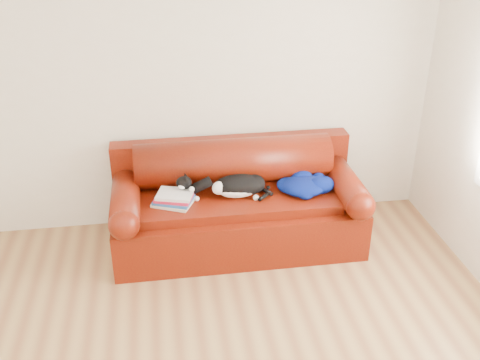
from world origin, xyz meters
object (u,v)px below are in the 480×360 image
at_px(cat, 238,186).
at_px(blanket, 305,184).
at_px(sofa_base, 237,220).
at_px(book_stack, 174,198).

distance_m(cat, blanket, 0.57).
distance_m(sofa_base, blanket, 0.66).
xyz_separation_m(sofa_base, blanket, (0.57, -0.05, 0.32)).
height_order(book_stack, cat, cat).
relative_size(cat, blanket, 1.20).
height_order(sofa_base, cat, cat).
bearing_deg(sofa_base, cat, -85.98).
height_order(book_stack, blanket, blanket).
bearing_deg(blanket, cat, 179.23).
distance_m(sofa_base, cat, 0.35).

